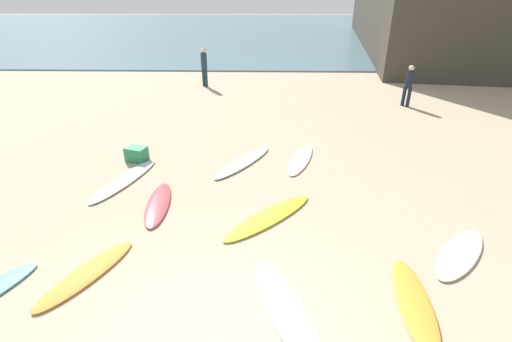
{
  "coord_description": "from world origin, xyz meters",
  "views": [
    {
      "loc": [
        0.67,
        -3.34,
        4.56
      ],
      "look_at": [
        0.47,
        5.01,
        0.3
      ],
      "focal_mm": 26.09,
      "sensor_mm": 36.0,
      "label": 1
    }
  ],
  "objects_px": {
    "beachgoer_mid": "(204,65)",
    "beach_cooler": "(137,154)",
    "surfboard_1": "(87,274)",
    "beachgoer_near": "(409,84)",
    "surfboard_4": "(125,180)",
    "surfboard_9": "(414,303)",
    "surfboard_2": "(269,217)",
    "surfboard_5": "(460,254)",
    "surfboard_0": "(301,159)",
    "surfboard_6": "(158,204)",
    "surfboard_8": "(243,162)",
    "surfboard_3": "(287,312)"
  },
  "relations": [
    {
      "from": "surfboard_6",
      "to": "surfboard_1",
      "type": "bearing_deg",
      "value": 68.96
    },
    {
      "from": "beach_cooler",
      "to": "surfboard_9",
      "type": "bearing_deg",
      "value": -40.77
    },
    {
      "from": "surfboard_0",
      "to": "beachgoer_mid",
      "type": "bearing_deg",
      "value": -47.25
    },
    {
      "from": "beachgoer_mid",
      "to": "surfboard_9",
      "type": "bearing_deg",
      "value": -24.94
    },
    {
      "from": "beachgoer_mid",
      "to": "beach_cooler",
      "type": "height_order",
      "value": "beachgoer_mid"
    },
    {
      "from": "surfboard_2",
      "to": "surfboard_8",
      "type": "height_order",
      "value": "surfboard_8"
    },
    {
      "from": "surfboard_0",
      "to": "surfboard_5",
      "type": "bearing_deg",
      "value": 139.93
    },
    {
      "from": "surfboard_1",
      "to": "beachgoer_mid",
      "type": "relative_size",
      "value": 1.11
    },
    {
      "from": "surfboard_5",
      "to": "beachgoer_near",
      "type": "bearing_deg",
      "value": 119.57
    },
    {
      "from": "surfboard_0",
      "to": "surfboard_9",
      "type": "height_order",
      "value": "surfboard_9"
    },
    {
      "from": "surfboard_2",
      "to": "surfboard_8",
      "type": "distance_m",
      "value": 2.81
    },
    {
      "from": "surfboard_3",
      "to": "beachgoer_near",
      "type": "distance_m",
      "value": 12.18
    },
    {
      "from": "surfboard_8",
      "to": "surfboard_9",
      "type": "xyz_separation_m",
      "value": [
        2.98,
        -5.09,
        0.0
      ]
    },
    {
      "from": "surfboard_0",
      "to": "surfboard_6",
      "type": "relative_size",
      "value": 1.14
    },
    {
      "from": "surfboard_2",
      "to": "surfboard_9",
      "type": "relative_size",
      "value": 1.25
    },
    {
      "from": "surfboard_1",
      "to": "beachgoer_mid",
      "type": "bearing_deg",
      "value": 116.7
    },
    {
      "from": "surfboard_9",
      "to": "beachgoer_near",
      "type": "bearing_deg",
      "value": 77.45
    },
    {
      "from": "surfboard_6",
      "to": "surfboard_2",
      "type": "bearing_deg",
      "value": 164.83
    },
    {
      "from": "surfboard_6",
      "to": "surfboard_8",
      "type": "bearing_deg",
      "value": -133.75
    },
    {
      "from": "surfboard_4",
      "to": "beachgoer_near",
      "type": "bearing_deg",
      "value": -125.27
    },
    {
      "from": "surfboard_3",
      "to": "surfboard_4",
      "type": "height_order",
      "value": "same"
    },
    {
      "from": "beachgoer_near",
      "to": "beach_cooler",
      "type": "relative_size",
      "value": 2.91
    },
    {
      "from": "surfboard_5",
      "to": "beachgoer_near",
      "type": "xyz_separation_m",
      "value": [
        2.1,
        9.44,
        0.87
      ]
    },
    {
      "from": "surfboard_2",
      "to": "surfboard_3",
      "type": "relative_size",
      "value": 1.03
    },
    {
      "from": "beachgoer_near",
      "to": "beach_cooler",
      "type": "xyz_separation_m",
      "value": [
        -9.38,
        -5.48,
        -0.7
      ]
    },
    {
      "from": "surfboard_5",
      "to": "surfboard_8",
      "type": "relative_size",
      "value": 0.76
    },
    {
      "from": "beachgoer_near",
      "to": "surfboard_6",
      "type": "bearing_deg",
      "value": -102.22
    },
    {
      "from": "surfboard_5",
      "to": "beachgoer_mid",
      "type": "relative_size",
      "value": 1.06
    },
    {
      "from": "surfboard_6",
      "to": "beach_cooler",
      "type": "height_order",
      "value": "beach_cooler"
    },
    {
      "from": "surfboard_0",
      "to": "surfboard_1",
      "type": "xyz_separation_m",
      "value": [
        -4.12,
        -4.78,
        0.0
      ]
    },
    {
      "from": "surfboard_1",
      "to": "surfboard_8",
      "type": "distance_m",
      "value": 5.18
    },
    {
      "from": "surfboard_5",
      "to": "beachgoer_mid",
      "type": "distance_m",
      "value": 14.13
    },
    {
      "from": "surfboard_2",
      "to": "surfboard_5",
      "type": "xyz_separation_m",
      "value": [
        3.55,
        -1.15,
        0.0
      ]
    },
    {
      "from": "surfboard_8",
      "to": "surfboard_2",
      "type": "bearing_deg",
      "value": -43.07
    },
    {
      "from": "beachgoer_near",
      "to": "surfboard_9",
      "type": "bearing_deg",
      "value": -73.59
    },
    {
      "from": "surfboard_3",
      "to": "surfboard_6",
      "type": "relative_size",
      "value": 1.27
    },
    {
      "from": "surfboard_6",
      "to": "surfboard_9",
      "type": "bearing_deg",
      "value": 144.53
    },
    {
      "from": "surfboard_0",
      "to": "surfboard_3",
      "type": "relative_size",
      "value": 0.9
    },
    {
      "from": "surfboard_5",
      "to": "surfboard_8",
      "type": "height_order",
      "value": "surfboard_8"
    },
    {
      "from": "surfboard_1",
      "to": "surfboard_8",
      "type": "bearing_deg",
      "value": 88.82
    },
    {
      "from": "surfboard_8",
      "to": "surfboard_9",
      "type": "distance_m",
      "value": 5.9
    },
    {
      "from": "surfboard_4",
      "to": "beachgoer_near",
      "type": "height_order",
      "value": "beachgoer_near"
    },
    {
      "from": "beachgoer_mid",
      "to": "surfboard_1",
      "type": "bearing_deg",
      "value": -46.77
    },
    {
      "from": "surfboard_0",
      "to": "surfboard_9",
      "type": "distance_m",
      "value": 5.49
    },
    {
      "from": "surfboard_2",
      "to": "surfboard_3",
      "type": "distance_m",
      "value": 2.61
    },
    {
      "from": "surfboard_1",
      "to": "beachgoer_near",
      "type": "bearing_deg",
      "value": 76.27
    },
    {
      "from": "surfboard_3",
      "to": "beachgoer_mid",
      "type": "height_order",
      "value": "beachgoer_mid"
    },
    {
      "from": "surfboard_0",
      "to": "surfboard_4",
      "type": "xyz_separation_m",
      "value": [
        -4.62,
        -1.36,
        0.01
      ]
    },
    {
      "from": "surfboard_9",
      "to": "beachgoer_near",
      "type": "height_order",
      "value": "beachgoer_near"
    },
    {
      "from": "surfboard_2",
      "to": "surfboard_9",
      "type": "bearing_deg",
      "value": -1.1
    }
  ]
}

